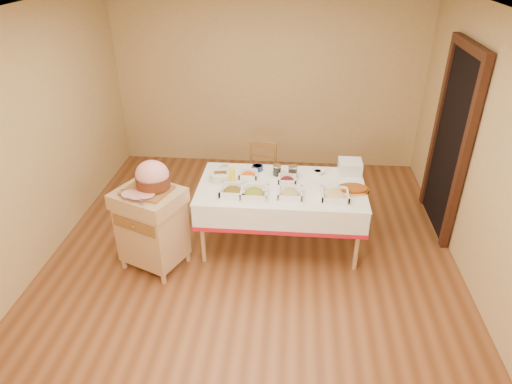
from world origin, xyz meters
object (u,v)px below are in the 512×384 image
(butcher_cart, at_px, (152,224))
(dining_chair, at_px, (260,175))
(mustard_bottle, at_px, (232,175))
(preserve_jar_right, at_px, (293,172))
(brass_platter, at_px, (353,189))
(ham_on_board, at_px, (152,178))
(bread_basket, at_px, (220,177))
(dining_table, at_px, (281,198))
(plate_stack, at_px, (350,167))
(preserve_jar_left, at_px, (277,171))

(butcher_cart, xyz_separation_m, dining_chair, (1.03, 1.37, -0.08))
(mustard_bottle, bearing_deg, preserve_jar_right, 14.54)
(preserve_jar_right, relative_size, brass_platter, 0.38)
(preserve_jar_right, xyz_separation_m, brass_platter, (0.65, -0.28, -0.04))
(ham_on_board, height_order, bread_basket, ham_on_board)
(butcher_cart, relative_size, mustard_bottle, 4.87)
(dining_table, xyz_separation_m, preserve_jar_right, (0.12, 0.22, 0.22))
(butcher_cart, relative_size, dining_chair, 1.07)
(ham_on_board, relative_size, preserve_jar_right, 3.62)
(dining_table, xyz_separation_m, dining_chair, (-0.30, 0.85, -0.16))
(plate_stack, bearing_deg, butcher_cart, -156.56)
(bread_basket, relative_size, brass_platter, 0.67)
(butcher_cart, xyz_separation_m, brass_platter, (2.10, 0.47, 0.27))
(dining_chair, distance_m, ham_on_board, 1.76)
(dining_table, height_order, preserve_jar_right, preserve_jar_right)
(mustard_bottle, xyz_separation_m, bread_basket, (-0.14, 0.02, -0.04))
(brass_platter, bearing_deg, plate_stack, 89.78)
(plate_stack, xyz_separation_m, brass_platter, (-0.00, -0.44, -0.05))
(dining_chair, height_order, mustard_bottle, mustard_bottle)
(dining_chair, height_order, preserve_jar_right, preserve_jar_right)
(butcher_cart, distance_m, brass_platter, 2.16)
(preserve_jar_right, bearing_deg, bread_basket, -168.96)
(brass_platter, bearing_deg, bread_basket, 175.21)
(dining_chair, distance_m, preserve_jar_right, 0.84)
(dining_chair, bearing_deg, preserve_jar_left, -68.81)
(ham_on_board, height_order, preserve_jar_right, ham_on_board)
(ham_on_board, bearing_deg, brass_platter, 11.83)
(plate_stack, bearing_deg, preserve_jar_right, -165.82)
(butcher_cart, height_order, ham_on_board, ham_on_board)
(dining_table, relative_size, preserve_jar_right, 13.76)
(preserve_jar_left, xyz_separation_m, plate_stack, (0.83, 0.14, 0.02))
(preserve_jar_left, distance_m, brass_platter, 0.88)
(preserve_jar_left, bearing_deg, dining_table, -75.63)
(mustard_bottle, bearing_deg, dining_chair, 72.54)
(dining_table, xyz_separation_m, plate_stack, (0.77, 0.39, 0.23))
(dining_chair, xyz_separation_m, mustard_bottle, (-0.25, -0.80, 0.41))
(ham_on_board, xyz_separation_m, mustard_bottle, (0.73, 0.53, -0.20))
(butcher_cart, distance_m, dining_chair, 1.72)
(ham_on_board, bearing_deg, preserve_jar_left, 30.89)
(dining_chair, relative_size, preserve_jar_right, 6.43)
(mustard_bottle, relative_size, brass_platter, 0.54)
(plate_stack, bearing_deg, mustard_bottle, -165.64)
(butcher_cart, distance_m, mustard_bottle, 1.02)
(ham_on_board, bearing_deg, bread_basket, 42.72)
(butcher_cart, height_order, bread_basket, butcher_cart)
(plate_stack, distance_m, brass_platter, 0.45)
(ham_on_board, distance_m, plate_stack, 2.24)
(preserve_jar_right, height_order, plate_stack, plate_stack)
(mustard_bottle, bearing_deg, preserve_jar_left, 21.78)
(dining_table, distance_m, preserve_jar_right, 0.33)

